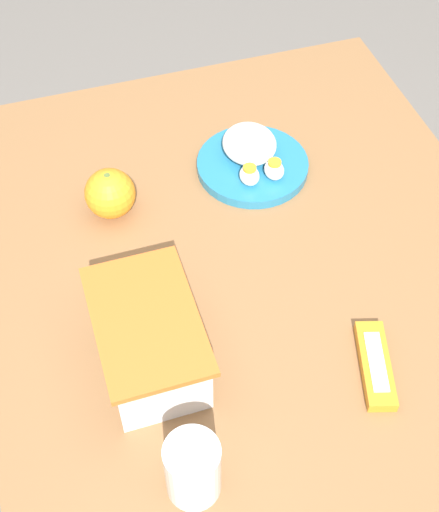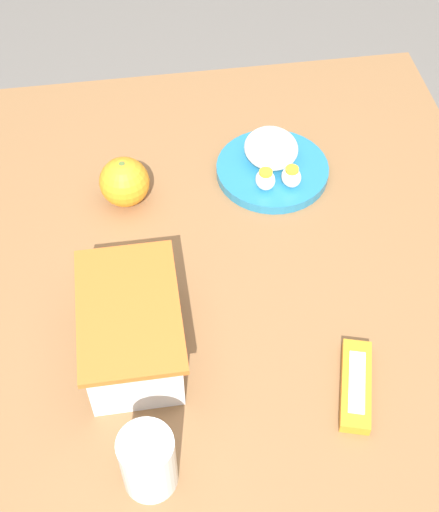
{
  "view_description": "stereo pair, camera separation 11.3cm",
  "coord_description": "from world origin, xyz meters",
  "px_view_note": "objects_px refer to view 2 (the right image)",
  "views": [
    {
      "loc": [
        -0.63,
        0.27,
        1.63
      ],
      "look_at": [
        0.06,
        0.05,
        0.76
      ],
      "focal_mm": 50.0,
      "sensor_mm": 36.0,
      "label": 1
    },
    {
      "loc": [
        -0.65,
        0.16,
        1.63
      ],
      "look_at": [
        0.06,
        0.05,
        0.76
      ],
      "focal_mm": 50.0,
      "sensor_mm": 36.0,
      "label": 2
    }
  ],
  "objects_px": {
    "orange_fruit": "(124,182)",
    "candy_bar": "(356,385)",
    "rice_plate": "(272,162)",
    "food_container": "(132,330)",
    "drinking_glass": "(148,462)"
  },
  "relations": [
    {
      "from": "food_container",
      "to": "rice_plate",
      "type": "xyz_separation_m",
      "value": [
        0.34,
        -0.27,
        -0.02
      ]
    },
    {
      "from": "orange_fruit",
      "to": "drinking_glass",
      "type": "xyz_separation_m",
      "value": [
        -0.51,
        0.0,
        0.01
      ]
    },
    {
      "from": "orange_fruit",
      "to": "candy_bar",
      "type": "bearing_deg",
      "value": -144.8
    },
    {
      "from": "drinking_glass",
      "to": "candy_bar",
      "type": "bearing_deg",
      "value": -73.56
    },
    {
      "from": "candy_bar",
      "to": "rice_plate",
      "type": "bearing_deg",
      "value": 4.09
    },
    {
      "from": "orange_fruit",
      "to": "candy_bar",
      "type": "distance_m",
      "value": 0.51
    },
    {
      "from": "rice_plate",
      "to": "drinking_glass",
      "type": "height_order",
      "value": "drinking_glass"
    },
    {
      "from": "food_container",
      "to": "orange_fruit",
      "type": "height_order",
      "value": "food_container"
    },
    {
      "from": "rice_plate",
      "to": "food_container",
      "type": "bearing_deg",
      "value": 140.96
    },
    {
      "from": "candy_bar",
      "to": "food_container",
      "type": "bearing_deg",
      "value": 69.42
    },
    {
      "from": "rice_plate",
      "to": "candy_bar",
      "type": "xyz_separation_m",
      "value": [
        -0.45,
        -0.03,
        -0.01
      ]
    },
    {
      "from": "food_container",
      "to": "drinking_glass",
      "type": "bearing_deg",
      "value": -178.09
    },
    {
      "from": "food_container",
      "to": "candy_bar",
      "type": "distance_m",
      "value": 0.33
    },
    {
      "from": "rice_plate",
      "to": "drinking_glass",
      "type": "relative_size",
      "value": 1.95
    },
    {
      "from": "drinking_glass",
      "to": "rice_plate",
      "type": "bearing_deg",
      "value": -26.28
    }
  ]
}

